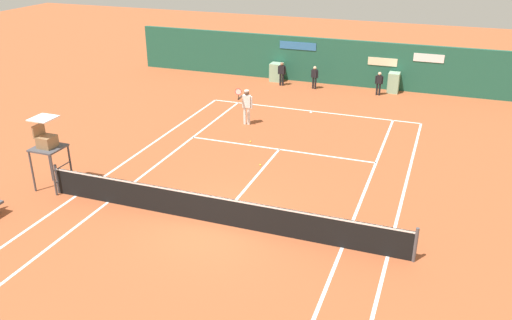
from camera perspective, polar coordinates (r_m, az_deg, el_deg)
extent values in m
plane|color=#A8512D|center=(16.93, -4.25, -6.73)|extent=(80.00, 80.00, 0.00)
cube|color=white|center=(27.06, 5.97, 5.21)|extent=(10.60, 0.10, 0.01)
cube|color=white|center=(19.51, -18.63, -3.64)|extent=(0.10, 23.40, 0.01)
cube|color=white|center=(18.77, -15.50, -4.34)|extent=(0.10, 23.40, 0.01)
cube|color=white|center=(15.91, 9.18, -9.19)|extent=(0.10, 23.40, 0.01)
cube|color=white|center=(15.78, 13.87, -9.94)|extent=(0.10, 23.40, 0.01)
cube|color=white|center=(22.28, 2.49, 1.15)|extent=(8.00, 0.10, 0.01)
cube|color=white|center=(19.53, -0.41, -2.25)|extent=(0.10, 6.40, 0.01)
cube|color=white|center=(26.93, 5.89, 5.12)|extent=(0.10, 0.24, 0.01)
cylinder|color=#4C4C51|center=(19.70, -20.44, -1.90)|extent=(0.10, 0.10, 1.07)
cylinder|color=#4C4C51|center=(15.47, 16.65, -8.68)|extent=(0.10, 0.10, 1.07)
cube|color=black|center=(16.70, -4.30, -5.33)|extent=(12.00, 0.03, 0.95)
cube|color=white|center=(16.48, -4.35, -3.98)|extent=(12.00, 0.04, 0.06)
cube|color=#1E5642|center=(31.68, 8.56, 10.30)|extent=(25.00, 0.24, 2.62)
cube|color=white|center=(30.80, 17.94, 10.31)|extent=(1.60, 0.02, 0.44)
cube|color=beige|center=(31.08, 13.34, 10.16)|extent=(1.61, 0.02, 0.44)
cube|color=#2D6BA8|center=(31.91, 4.48, 12.05)|extent=(2.20, 0.02, 0.44)
cube|color=#8CB793|center=(32.21, 2.21, 9.35)|extent=(0.70, 0.70, 1.07)
cube|color=#8CB793|center=(30.85, 14.46, 8.00)|extent=(0.60, 0.70, 1.11)
cylinder|color=#47474C|center=(20.09, -19.16, -0.53)|extent=(0.07, 0.07, 1.50)
cylinder|color=#47474C|center=(19.48, -20.77, -1.55)|extent=(0.07, 0.07, 1.50)
cylinder|color=#47474C|center=(20.65, -21.11, -0.17)|extent=(0.07, 0.07, 1.50)
cylinder|color=#47474C|center=(20.05, -22.74, -1.15)|extent=(0.07, 0.07, 1.50)
cylinder|color=#47474C|center=(19.90, -19.83, -1.82)|extent=(0.04, 0.81, 0.04)
cylinder|color=#47474C|center=(19.72, -20.01, -0.64)|extent=(0.04, 0.81, 0.04)
cube|color=#47474C|center=(19.77, -21.28, 1.22)|extent=(1.00, 1.00, 0.06)
cube|color=olive|center=(19.69, -21.38, 1.84)|extent=(0.52, 0.56, 0.40)
cube|color=olive|center=(19.75, -22.17, 2.95)|extent=(0.06, 0.56, 0.45)
cube|color=white|center=(19.41, -21.75, 4.16)|extent=(0.76, 0.80, 0.04)
cylinder|color=white|center=(24.96, -0.78, 4.72)|extent=(0.14, 0.14, 0.83)
cylinder|color=white|center=(25.01, -1.19, 4.76)|extent=(0.14, 0.14, 0.83)
cube|color=white|center=(24.76, -1.00, 6.29)|extent=(0.39, 0.24, 0.58)
sphere|color=brown|center=(24.64, -1.00, 7.19)|extent=(0.23, 0.23, 0.23)
cylinder|color=white|center=(24.62, -1.00, 7.38)|extent=(0.22, 0.22, 0.06)
cylinder|color=white|center=(24.71, -0.48, 6.16)|extent=(0.09, 0.09, 0.56)
cylinder|color=brown|center=(24.49, -1.70, 6.67)|extent=(0.14, 0.57, 0.09)
cylinder|color=black|center=(24.20, -1.89, 6.73)|extent=(0.03, 0.03, 0.22)
torus|color=#DB3838|center=(24.13, -1.90, 7.30)|extent=(0.30, 0.05, 0.30)
cylinder|color=silver|center=(24.13, -1.90, 7.30)|extent=(0.26, 0.03, 0.26)
cylinder|color=black|center=(30.19, 13.05, 7.34)|extent=(0.11, 0.11, 0.65)
cylinder|color=black|center=(30.20, 12.77, 7.37)|extent=(0.11, 0.11, 0.65)
cube|color=black|center=(30.05, 13.00, 8.37)|extent=(0.30, 0.18, 0.46)
sphere|color=beige|center=(29.97, 13.06, 8.96)|extent=(0.18, 0.18, 0.18)
cylinder|color=black|center=(30.04, 13.34, 8.27)|extent=(0.07, 0.07, 0.44)
cylinder|color=black|center=(30.07, 12.65, 8.35)|extent=(0.07, 0.07, 0.44)
cylinder|color=black|center=(31.31, 2.89, 8.55)|extent=(0.11, 0.11, 0.69)
cylinder|color=black|center=(31.34, 2.61, 8.57)|extent=(0.11, 0.11, 0.69)
cube|color=black|center=(31.17, 2.77, 9.59)|extent=(0.33, 0.20, 0.48)
sphere|color=#8C664C|center=(31.09, 2.78, 10.19)|extent=(0.19, 0.19, 0.19)
cylinder|color=black|center=(31.15, 3.11, 9.51)|extent=(0.07, 0.07, 0.46)
cylinder|color=black|center=(31.22, 2.42, 9.56)|extent=(0.07, 0.07, 0.46)
cylinder|color=black|center=(30.79, 6.35, 8.14)|extent=(0.11, 0.11, 0.66)
cylinder|color=black|center=(30.85, 6.10, 8.18)|extent=(0.11, 0.11, 0.66)
cube|color=black|center=(30.68, 6.27, 9.16)|extent=(0.32, 0.21, 0.46)
sphere|color=beige|center=(30.60, 6.30, 9.74)|extent=(0.18, 0.18, 0.18)
cylinder|color=black|center=(30.61, 6.59, 9.05)|extent=(0.07, 0.07, 0.44)
cylinder|color=black|center=(30.76, 5.96, 9.15)|extent=(0.07, 0.07, 0.44)
sphere|color=#CCE033|center=(22.97, -0.60, 1.97)|extent=(0.07, 0.07, 0.07)
sphere|color=#CCE033|center=(20.74, 0.46, -0.53)|extent=(0.07, 0.07, 0.07)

